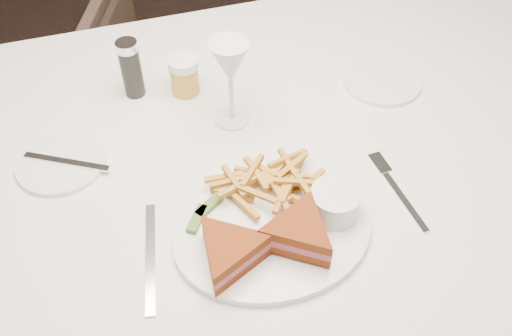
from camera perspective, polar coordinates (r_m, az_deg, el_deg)
name	(u,v)px	position (r m, az deg, el deg)	size (l,w,h in m)	color
ground	(120,299)	(1.77, -13.43, -12.63)	(5.00, 5.00, 0.00)	black
table	(249,279)	(1.32, -0.66, -11.03)	(1.56, 1.04, 0.75)	silver
chair_far	(186,53)	(2.05, -6.98, 11.32)	(0.57, 0.54, 0.59)	#4F3B30
table_setting	(254,176)	(0.95, -0.24, -0.85)	(0.81, 0.60, 0.18)	white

